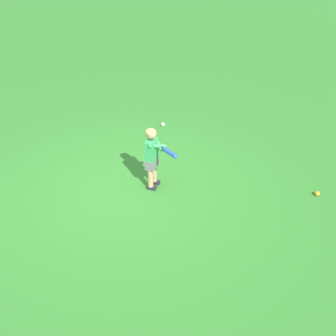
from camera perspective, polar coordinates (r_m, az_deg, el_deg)
The scene contains 4 objects.
ground_plane at distance 7.56m, azimuth -5.47°, elevation -2.91°, with size 40.00×40.00×0.00m, color #2D7528.
child_batter at distance 7.29m, azimuth -1.89°, elevation 1.86°, with size 0.44×0.70×1.08m.
play_ball_far_left at distance 7.79m, azimuth 18.25°, elevation -3.06°, with size 0.08×0.08×0.08m, color orange.
play_ball_behind_batter at distance 9.52m, azimuth -0.65°, elevation 5.50°, with size 0.08×0.08×0.08m, color white.
Camera 1 is at (5.02, 3.60, 4.37)m, focal length 48.51 mm.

